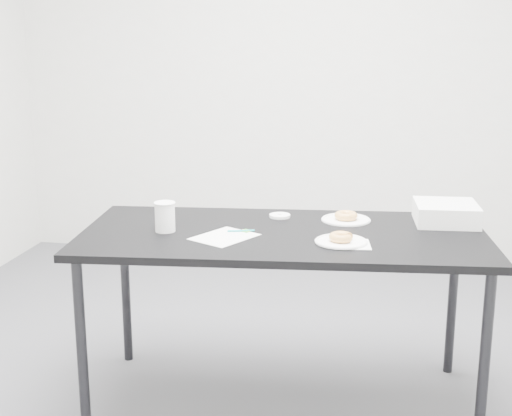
% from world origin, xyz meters
% --- Properties ---
extents(floor, '(4.00, 4.00, 0.00)m').
position_xyz_m(floor, '(0.00, 0.00, 0.00)').
color(floor, '#515156').
rests_on(floor, ground).
extents(wall_back, '(4.00, 0.02, 2.70)m').
position_xyz_m(wall_back, '(0.00, 2.00, 1.35)').
color(wall_back, beige).
rests_on(wall_back, floor).
extents(table, '(1.75, 0.94, 0.77)m').
position_xyz_m(table, '(0.19, -0.09, 0.71)').
color(table, black).
rests_on(table, floor).
extents(scorecard, '(0.29, 0.31, 0.00)m').
position_xyz_m(scorecard, '(-0.04, -0.21, 0.77)').
color(scorecard, white).
rests_on(scorecard, table).
extents(logo_patch, '(0.05, 0.05, 0.00)m').
position_xyz_m(logo_patch, '(0.03, -0.11, 0.77)').
color(logo_patch, green).
rests_on(logo_patch, scorecard).
extents(pen, '(0.11, 0.03, 0.01)m').
position_xyz_m(pen, '(0.01, -0.12, 0.78)').
color(pen, '#0E949A').
rests_on(pen, scorecard).
extents(napkin, '(0.16, 0.16, 0.00)m').
position_xyz_m(napkin, '(0.47, -0.22, 0.77)').
color(napkin, white).
rests_on(napkin, table).
extents(plate_near, '(0.21, 0.21, 0.01)m').
position_xyz_m(plate_near, '(0.43, -0.21, 0.78)').
color(plate_near, white).
rests_on(plate_near, napkin).
extents(donut_near, '(0.10, 0.10, 0.03)m').
position_xyz_m(donut_near, '(0.43, -0.21, 0.79)').
color(donut_near, gold).
rests_on(donut_near, plate_near).
extents(plate_far, '(0.22, 0.22, 0.01)m').
position_xyz_m(plate_far, '(0.43, 0.15, 0.77)').
color(plate_far, white).
rests_on(plate_far, table).
extents(donut_far, '(0.13, 0.13, 0.03)m').
position_xyz_m(donut_far, '(0.43, 0.15, 0.79)').
color(donut_far, gold).
rests_on(donut_far, plate_far).
extents(coffee_cup, '(0.08, 0.08, 0.13)m').
position_xyz_m(coffee_cup, '(-0.30, -0.16, 0.83)').
color(coffee_cup, white).
rests_on(coffee_cup, table).
extents(cup_lid, '(0.09, 0.09, 0.01)m').
position_xyz_m(cup_lid, '(0.14, 0.15, 0.78)').
color(cup_lid, white).
rests_on(cup_lid, table).
extents(bakery_box, '(0.28, 0.28, 0.09)m').
position_xyz_m(bakery_box, '(0.87, 0.18, 0.81)').
color(bakery_box, white).
rests_on(bakery_box, table).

